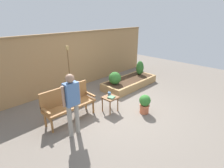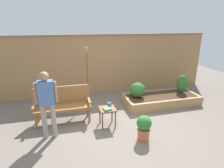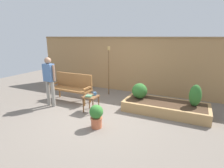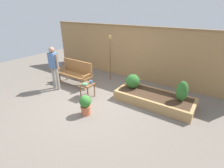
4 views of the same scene
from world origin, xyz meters
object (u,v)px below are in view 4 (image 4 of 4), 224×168
Objects in this scene: shrub_near_bench at (133,81)px; garden_bench at (76,71)px; potted_boxwood at (85,104)px; cup_on_table at (91,82)px; tiki_torch at (110,51)px; side_table at (87,86)px; book_on_table at (85,84)px; shrub_far_corner at (182,91)px; person_by_bench at (54,65)px.

garden_bench is at bearing -170.47° from shrub_near_bench.
potted_boxwood is 1.24× the size of shrub_near_bench.
tiki_torch is at bearing 101.80° from cup_on_table.
shrub_near_bench reaches higher than potted_boxwood.
side_table is 0.12m from book_on_table.
shrub_near_bench is at bearing 180.00° from shrub_far_corner.
garden_bench is 2.47× the size of potted_boxwood.
garden_bench is at bearing 135.98° from book_on_table.
tiki_torch reaches higher than side_table.
book_on_table is (-0.09, -0.18, -0.03)m from cup_on_table.
shrub_near_bench is 2.84m from person_by_bench.
potted_boxwood is at bearing -61.28° from book_on_table.
person_by_bench is (-0.31, -0.72, 0.39)m from garden_bench.
cup_on_table is at bearing -20.99° from garden_bench.
side_table is at bearing -81.41° from tiki_torch.
shrub_near_bench is at bearing 38.23° from side_table.
cup_on_table is at bearing -143.37° from shrub_near_bench.
person_by_bench is (-2.59, -1.10, 0.40)m from shrub_near_bench.
shrub_far_corner is (2.78, 1.01, 0.11)m from book_on_table.
potted_boxwood is at bearing -17.35° from person_by_bench.
potted_boxwood reaches higher than book_on_table.
book_on_table is at bearing 3.69° from person_by_bench.
cup_on_table is 0.21m from book_on_table.
tiki_torch is at bearing 165.80° from shrub_far_corner.
cup_on_table is at bearing 48.71° from book_on_table.
potted_boxwood is 2.81m from tiki_torch.
person_by_bench is at bearing -173.49° from side_table.
garden_bench is at bearing -174.33° from shrub_far_corner.
side_table is 2.66× the size of book_on_table.
person_by_bench reaches higher than side_table.
person_by_bench reaches higher than shrub_near_bench.
potted_boxwood is (0.57, -0.91, -0.21)m from cup_on_table.
potted_boxwood is at bearing -50.99° from side_table.
shrub_far_corner is 0.34× the size of tiki_torch.
side_table is at bearing -27.05° from garden_bench.
garden_bench is 3.00× the size of side_table.
person_by_bench is (-4.16, -1.10, 0.33)m from shrub_far_corner.
side_table is at bearing 61.91° from book_on_table.
garden_bench is at bearing 159.01° from cup_on_table.
side_table is 1.52m from shrub_near_bench.
person_by_bench reaches higher than cup_on_table.
shrub_far_corner is (3.85, 0.38, 0.06)m from garden_bench.
cup_on_table is 1.09m from potted_boxwood.
potted_boxwood is 0.96× the size of shrub_far_corner.
garden_bench reaches higher than shrub_near_bench.
book_on_table is 1.45m from person_by_bench.
tiki_torch is 1.16× the size of person_by_bench.
cup_on_table reaches higher than book_on_table.
shrub_far_corner is 4.32m from person_by_bench.
shrub_far_corner is (1.57, 0.00, 0.07)m from shrub_near_bench.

